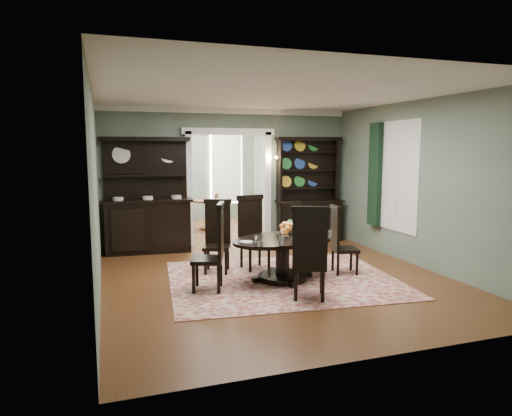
% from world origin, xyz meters
% --- Properties ---
extents(room, '(5.51, 6.01, 3.01)m').
position_xyz_m(room, '(0.00, 0.04, 1.58)').
color(room, '#5C2D18').
rests_on(room, ground).
extents(parlor, '(3.51, 3.50, 3.01)m').
position_xyz_m(parlor, '(0.00, 5.53, 1.52)').
color(parlor, '#5C2D18').
rests_on(parlor, ground).
extents(doorway_trim, '(2.08, 0.25, 2.57)m').
position_xyz_m(doorway_trim, '(0.00, 3.00, 1.62)').
color(doorway_trim, white).
rests_on(doorway_trim, floor).
extents(right_window, '(0.15, 1.47, 2.12)m').
position_xyz_m(right_window, '(2.69, 0.93, 1.60)').
color(right_window, white).
rests_on(right_window, wall_right).
extents(wall_sconce, '(0.27, 0.21, 0.21)m').
position_xyz_m(wall_sconce, '(0.95, 2.85, 1.89)').
color(wall_sconce, gold).
rests_on(wall_sconce, back_wall_right).
extents(rug, '(3.92, 3.35, 0.01)m').
position_xyz_m(rug, '(0.08, -0.07, 0.01)').
color(rug, maroon).
rests_on(rug, floor).
extents(dining_table, '(2.05, 2.05, 0.70)m').
position_xyz_m(dining_table, '(0.07, -0.10, 0.49)').
color(dining_table, black).
rests_on(dining_table, rug).
extents(centerpiece, '(1.55, 1.00, 0.26)m').
position_xyz_m(centerpiece, '(0.12, -0.13, 0.78)').
color(centerpiece, white).
rests_on(centerpiece, dining_table).
extents(chair_far_left, '(0.59, 0.58, 1.26)m').
position_xyz_m(chair_far_left, '(-0.80, 0.78, 0.66)').
color(chair_far_left, black).
rests_on(chair_far_left, rug).
extents(chair_far_mid, '(0.54, 0.52, 1.31)m').
position_xyz_m(chair_far_mid, '(-0.16, 0.79, 0.69)').
color(chair_far_mid, black).
rests_on(chair_far_mid, rug).
extents(chair_far_right, '(0.54, 0.52, 1.18)m').
position_xyz_m(chair_far_right, '(0.56, 0.63, 0.62)').
color(chair_far_right, black).
rests_on(chair_far_right, rug).
extents(chair_end_left, '(0.60, 0.62, 1.33)m').
position_xyz_m(chair_end_left, '(-1.10, -0.29, 0.70)').
color(chair_end_left, black).
rests_on(chair_end_left, rug).
extents(chair_end_right, '(0.50, 0.52, 1.18)m').
position_xyz_m(chair_end_right, '(1.13, -0.06, 0.62)').
color(chair_end_right, black).
rests_on(chair_end_right, rug).
extents(chair_near, '(0.65, 0.64, 1.35)m').
position_xyz_m(chair_near, '(0.05, -1.16, 0.71)').
color(chair_near, black).
rests_on(chair_near, rug).
extents(sideboard, '(1.83, 0.75, 2.36)m').
position_xyz_m(sideboard, '(-1.80, 2.72, 0.83)').
color(sideboard, black).
rests_on(sideboard, floor).
extents(welsh_dresser, '(1.57, 0.69, 2.39)m').
position_xyz_m(welsh_dresser, '(1.84, 2.74, 0.87)').
color(welsh_dresser, black).
rests_on(welsh_dresser, floor).
extents(parlor_table, '(0.86, 0.86, 0.79)m').
position_xyz_m(parlor_table, '(-0.04, 4.82, 0.52)').
color(parlor_table, '#512A17').
rests_on(parlor_table, parlor_floor).
extents(parlor_chair_left, '(0.39, 0.38, 0.88)m').
position_xyz_m(parlor_chair_left, '(-0.65, 4.70, 0.47)').
color(parlor_chair_left, '#512A17').
rests_on(parlor_chair_left, parlor_floor).
extents(parlor_chair_right, '(0.45, 0.44, 0.94)m').
position_xyz_m(parlor_chair_right, '(0.29, 4.88, 0.50)').
color(parlor_chair_right, '#512A17').
rests_on(parlor_chair_right, parlor_floor).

